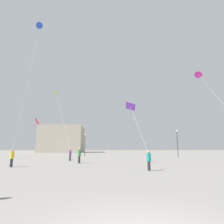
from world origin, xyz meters
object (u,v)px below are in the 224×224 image
person_in_yellow (12,157)px  lamppost_west (85,141)px  kite_violet_delta (131,107)px  lamppost_east (177,139)px  kite_crimson_diamond (38,122)px  person_in_teal (149,159)px  kite_lime_diamond (57,94)px  person_in_green (79,155)px  kite_magenta_diamond (199,75)px  person_in_purple (70,154)px  building_left_hall (63,139)px  kite_cobalt_diamond (38,29)px

person_in_yellow → lamppost_west: 24.05m
lamppost_west → kite_violet_delta: bearing=-70.0°
lamppost_east → kite_crimson_diamond: bearing=-159.6°
kite_violet_delta → person_in_yellow: bearing=-168.0°
person_in_teal → kite_lime_diamond: size_ratio=0.14×
person_in_green → kite_magenta_diamond: size_ratio=0.13×
person_in_green → person_in_purple: size_ratio=1.07×
person_in_purple → kite_violet_delta: 11.95m
building_left_hall → kite_cobalt_diamond: bearing=-80.3°
person_in_purple → building_left_hall: (-12.94, 52.68, 4.30)m
person_in_green → kite_violet_delta: size_ratio=0.27×
person_in_purple → building_left_hall: size_ratio=0.10×
person_in_green → kite_lime_diamond: 19.85m
person_in_purple → kite_magenta_diamond: 22.63m
person_in_yellow → kite_lime_diamond: bearing=-97.8°
kite_crimson_diamond → lamppost_west: (5.90, 13.21, -2.54)m
person_in_teal → kite_crimson_diamond: 20.29m
kite_magenta_diamond → person_in_yellow: bearing=-161.3°
kite_crimson_diamond → lamppost_east: 26.77m
person_in_purple → kite_magenta_diamond: kite_magenta_diamond is taller
kite_lime_diamond → kite_cobalt_diamond: size_ratio=0.83×
person_in_teal → person_in_green: bearing=-176.3°
kite_lime_diamond → lamppost_west: size_ratio=2.45×
kite_cobalt_diamond → kite_magenta_diamond: bearing=19.4°
building_left_hall → kite_crimson_diamond: bearing=-81.7°
person_in_purple → lamppost_east: (19.61, 10.36, 2.64)m
person_in_teal → kite_cobalt_diamond: kite_cobalt_diamond is taller
kite_violet_delta → lamppost_east: bearing=56.0°
person_in_teal → person_in_purple: 15.33m
person_in_teal → kite_crimson_diamond: kite_crimson_diamond is taller
person_in_purple → kite_cobalt_diamond: (-2.43, -8.99, 14.08)m
kite_crimson_diamond → lamppost_west: kite_crimson_diamond is taller
person_in_green → kite_violet_delta: kite_violet_delta is taller
person_in_green → kite_crimson_diamond: (-7.36, 5.69, 4.83)m
person_in_teal → lamppost_east: 25.47m
person_in_green → kite_cobalt_diamond: kite_cobalt_diamond is taller
kite_crimson_diamond → kite_cobalt_diamond: (2.96, -10.06, 9.18)m
kite_crimson_diamond → building_left_hall: size_ratio=0.34×
lamppost_east → kite_lime_diamond: bearing=-178.6°
person_in_green → person_in_purple: 5.02m
person_in_green → kite_magenta_diamond: bearing=-37.3°
person_in_yellow → kite_cobalt_diamond: kite_cobalt_diamond is taller
kite_cobalt_diamond → lamppost_west: 26.22m
person_in_teal → building_left_hall: size_ratio=0.09×
kite_violet_delta → building_left_hall: size_ratio=0.39×
person_in_yellow → person_in_purple: same height
lamppost_east → lamppost_west: (-19.11, 3.92, -0.28)m
kite_crimson_diamond → kite_magenta_diamond: kite_magenta_diamond is taller
kite_crimson_diamond → kite_magenta_diamond: bearing=-5.6°
person_in_green → kite_cobalt_diamond: size_ratio=0.13×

